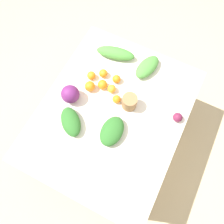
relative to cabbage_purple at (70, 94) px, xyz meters
name	(u,v)px	position (x,y,z in m)	size (l,w,h in m)	color
ground_plane	(112,136)	(-0.03, 0.35, -0.80)	(8.00, 8.00, 0.00)	#C6B289
dining_table	(112,116)	(-0.03, 0.35, -0.15)	(1.36, 1.09, 0.73)	silver
cabbage_purple	(70,94)	(0.00, 0.00, 0.00)	(0.14, 0.14, 0.14)	#6B2366
paper_bag	(129,102)	(-0.15, 0.44, -0.01)	(0.12, 0.12, 0.12)	#997047
greens_bunch_chard	(147,67)	(-0.51, 0.43, -0.03)	(0.26, 0.13, 0.08)	#4C933D
greens_bunch_beet_tops	(116,53)	(-0.51, 0.14, -0.03)	(0.33, 0.11, 0.09)	#4C933D
greens_bunch_kale	(71,122)	(0.19, 0.11, -0.03)	(0.24, 0.14, 0.09)	#2D6B28
greens_bunch_scallion	(112,131)	(0.11, 0.42, -0.03)	(0.24, 0.16, 0.09)	#2D6B28
beet_root	(178,117)	(-0.21, 0.81, -0.04)	(0.07, 0.07, 0.07)	maroon
orange_0	(103,85)	(-0.20, 0.18, -0.03)	(0.08, 0.08, 0.08)	orange
orange_1	(103,73)	(-0.30, 0.13, -0.04)	(0.07, 0.07, 0.07)	orange
orange_2	(112,89)	(-0.20, 0.26, -0.04)	(0.07, 0.07, 0.07)	orange
orange_3	(117,79)	(-0.30, 0.25, -0.04)	(0.07, 0.07, 0.07)	orange
orange_4	(117,99)	(-0.14, 0.33, -0.04)	(0.07, 0.07, 0.07)	orange
orange_5	(91,76)	(-0.23, 0.05, -0.04)	(0.07, 0.07, 0.07)	orange
orange_6	(90,86)	(-0.14, 0.09, -0.03)	(0.08, 0.08, 0.08)	orange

